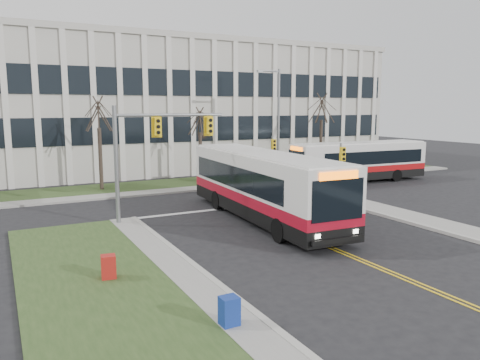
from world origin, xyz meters
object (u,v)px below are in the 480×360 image
bus_main (263,187)px  bus_cross (359,163)px  streetlight (277,118)px  newspaper_box_blue (229,313)px  directory_sign (210,169)px  newspaper_box_red (109,268)px

bus_main → bus_cross: bus_main is taller
streetlight → newspaper_box_blue: bearing=-124.7°
directory_sign → bus_main: (-2.47, -12.72, 0.64)m
bus_main → newspaper_box_blue: (-7.36, -10.73, -1.33)m
streetlight → bus_cross: streetlight is taller
bus_main → bus_cross: 15.70m
bus_main → bus_cross: bearing=32.6°
streetlight → bus_main: bearing=-125.0°
bus_main → bus_cross: (13.68, 7.70, -0.20)m
streetlight → directory_sign: (-5.53, 1.30, -4.02)m
streetlight → bus_main: (-8.00, -11.42, -3.39)m
bus_main → directory_sign: bearing=82.2°
directory_sign → newspaper_box_blue: 25.43m
bus_cross → newspaper_box_red: size_ratio=12.64×
bus_main → newspaper_box_red: bearing=-146.9°
streetlight → newspaper_box_red: (-17.53, -16.90, -4.72)m
streetlight → bus_cross: (5.68, -3.72, -3.59)m
newspaper_box_red → newspaper_box_blue: bearing=-58.9°
directory_sign → bus_main: size_ratio=0.15×
directory_sign → bus_cross: bus_cross is taller
newspaper_box_blue → newspaper_box_red: same height
streetlight → newspaper_box_blue: streetlight is taller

